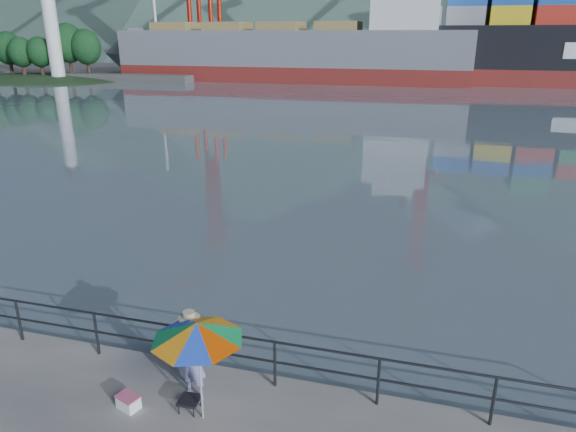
# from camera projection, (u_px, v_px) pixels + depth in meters

# --- Properties ---
(harbor_water) EXTENTS (500.00, 280.00, 0.00)m
(harbor_water) POSITION_uv_depth(u_px,v_px,m) (414.00, 62.00, 127.34)
(harbor_water) COLOR slate
(harbor_water) RESTS_ON ground
(far_dock) EXTENTS (200.00, 40.00, 0.40)m
(far_dock) POSITION_uv_depth(u_px,v_px,m) (462.00, 73.00, 91.24)
(far_dock) COLOR #514F4C
(far_dock) RESTS_ON ground
(guardrail) EXTENTS (22.00, 0.06, 1.03)m
(guardrail) POSITION_uv_depth(u_px,v_px,m) (138.00, 340.00, 10.73)
(guardrail) COLOR #2D3033
(guardrail) RESTS_ON ground
(lighthouse_islet) EXTENTS (48.00, 26.40, 19.20)m
(lighthouse_islet) POSITION_uv_depth(u_px,v_px,m) (30.00, 77.00, 79.41)
(lighthouse_islet) COLOR #263F1E
(lighthouse_islet) RESTS_ON ground
(fisherman) EXTENTS (0.70, 0.53, 1.71)m
(fisherman) POSITION_uv_depth(u_px,v_px,m) (192.00, 359.00, 9.55)
(fisherman) COLOR #363E99
(fisherman) RESTS_ON ground
(beach_umbrella) EXTENTS (1.71, 1.71, 1.98)m
(beach_umbrella) POSITION_uv_depth(u_px,v_px,m) (197.00, 331.00, 8.70)
(beach_umbrella) COLOR white
(beach_umbrella) RESTS_ON ground
(folding_stool) EXTENTS (0.40, 0.40, 0.25)m
(folding_stool) POSITION_uv_depth(u_px,v_px,m) (190.00, 404.00, 9.44)
(folding_stool) COLOR black
(folding_stool) RESTS_ON ground
(cooler_bag) EXTENTS (0.47, 0.39, 0.23)m
(cooler_bag) POSITION_uv_depth(u_px,v_px,m) (128.00, 403.00, 9.51)
(cooler_bag) COLOR white
(cooler_bag) RESTS_ON ground
(fishing_rod) EXTENTS (0.08, 1.90, 1.34)m
(fishing_rod) POSITION_uv_depth(u_px,v_px,m) (217.00, 371.00, 10.59)
(fishing_rod) COLOR black
(fishing_rod) RESTS_ON ground
(bulk_carrier) EXTENTS (51.97, 8.99, 14.50)m
(bulk_carrier) POSITION_uv_depth(u_px,v_px,m) (302.00, 51.00, 75.83)
(bulk_carrier) COLOR maroon
(bulk_carrier) RESTS_ON ground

